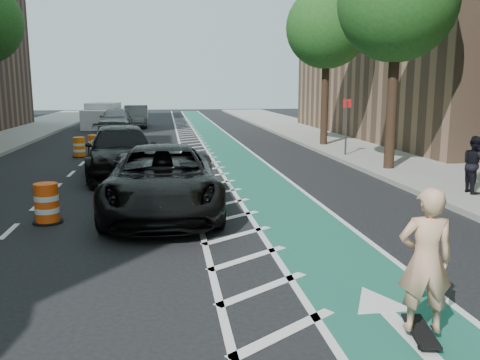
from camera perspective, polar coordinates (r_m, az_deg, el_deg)
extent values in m
plane|color=black|center=(8.98, -8.68, -9.16)|extent=(120.00, 120.00, 0.00)
cube|color=#185448|center=(18.93, 0.59, 1.37)|extent=(2.00, 90.00, 0.01)
cube|color=silver|center=(18.76, -3.94, 1.26)|extent=(1.40, 90.00, 0.01)
cube|color=gray|center=(20.92, 18.48, 1.89)|extent=(5.00, 90.00, 0.15)
cube|color=gray|center=(19.94, 12.18, 1.81)|extent=(0.12, 90.00, 0.16)
cylinder|color=#382619|center=(18.23, 17.16, 7.49)|extent=(0.36, 0.36, 4.40)
sphere|color=#1D4818|center=(18.43, 17.79, 18.73)|extent=(4.20, 4.20, 4.20)
cylinder|color=#382619|center=(25.69, 9.48, 8.54)|extent=(0.36, 0.36, 4.40)
sphere|color=#1D4818|center=(25.83, 9.73, 16.55)|extent=(4.20, 4.20, 4.20)
cylinder|color=#4C4C4C|center=(21.86, 11.83, 5.53)|extent=(0.08, 0.08, 2.40)
cube|color=red|center=(21.80, 11.93, 8.41)|extent=(0.35, 0.02, 0.35)
cube|color=black|center=(6.74, 19.61, -15.65)|extent=(0.42, 0.90, 0.03)
cylinder|color=black|center=(7.00, 18.17, -15.17)|extent=(0.05, 0.07, 0.07)
cylinder|color=black|center=(7.04, 19.63, -15.08)|extent=(0.05, 0.07, 0.07)
cylinder|color=black|center=(6.50, 19.52, -17.34)|extent=(0.05, 0.07, 0.07)
cylinder|color=black|center=(6.55, 21.09, -17.21)|extent=(0.05, 0.07, 0.07)
imported|color=tan|center=(6.41, 20.10, -8.45)|extent=(0.71, 0.54, 1.75)
imported|color=black|center=(12.30, -8.70, 0.04)|extent=(2.71, 5.77, 1.60)
imported|color=black|center=(17.73, -13.18, 3.14)|extent=(2.94, 5.90, 1.65)
imported|color=gray|center=(35.06, -13.75, 6.62)|extent=(1.99, 4.87, 1.65)
imported|color=#515155|center=(38.96, -11.59, 7.02)|extent=(1.80, 4.91, 1.61)
imported|color=black|center=(15.08, 24.86, 1.59)|extent=(0.66, 0.81, 1.55)
cube|color=white|center=(39.03, -15.05, 7.04)|extent=(2.37, 3.14, 1.81)
cube|color=white|center=(36.95, -15.88, 6.47)|extent=(1.99, 1.68, 1.36)
cylinder|color=black|center=(36.85, -17.22, 5.83)|extent=(0.31, 0.66, 0.63)
cylinder|color=black|center=(36.42, -14.75, 5.90)|extent=(0.31, 0.66, 0.63)
cylinder|color=black|center=(39.98, -15.89, 6.22)|extent=(0.31, 0.66, 0.63)
cylinder|color=black|center=(39.58, -13.60, 6.29)|extent=(0.31, 0.66, 0.63)
cylinder|color=#FF4E0D|center=(12.05, -20.89, -2.46)|extent=(0.52, 0.52, 0.90)
cylinder|color=silver|center=(12.08, -20.84, -3.15)|extent=(0.53, 0.53, 0.12)
cylinder|color=silver|center=(12.02, -20.93, -1.85)|extent=(0.53, 0.53, 0.12)
cylinder|color=black|center=(12.15, -20.76, -4.43)|extent=(0.66, 0.66, 0.04)
cylinder|color=orange|center=(22.92, -17.59, 3.54)|extent=(0.50, 0.50, 0.86)
cylinder|color=silver|center=(22.94, -17.57, 3.18)|extent=(0.51, 0.51, 0.11)
cylinder|color=silver|center=(22.90, -17.60, 3.85)|extent=(0.51, 0.51, 0.11)
cylinder|color=black|center=(22.97, -17.53, 2.52)|extent=(0.63, 0.63, 0.04)
cylinder|color=#E95A0C|center=(23.32, -16.02, 3.79)|extent=(0.52, 0.52, 0.90)
cylinder|color=silver|center=(23.34, -16.01, 3.42)|extent=(0.53, 0.53, 0.12)
cylinder|color=silver|center=(23.31, -16.04, 4.10)|extent=(0.53, 0.53, 0.12)
cylinder|color=black|center=(23.37, -15.97, 2.74)|extent=(0.66, 0.66, 0.04)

